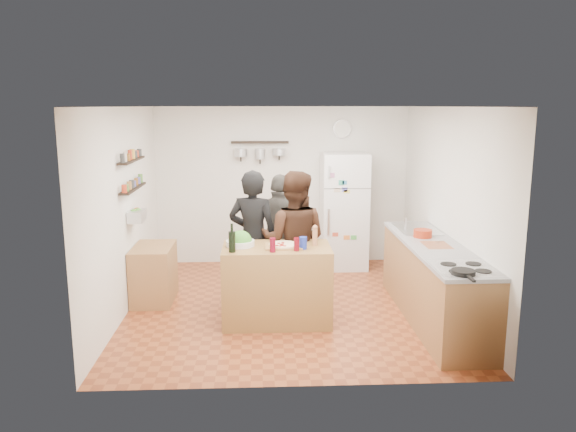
{
  "coord_description": "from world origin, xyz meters",
  "views": [
    {
      "loc": [
        -0.32,
        -6.8,
        2.52
      ],
      "look_at": [
        0.0,
        0.1,
        1.15
      ],
      "focal_mm": 35.0,
      "sensor_mm": 36.0,
      "label": 1
    }
  ],
  "objects_px": {
    "salt_canister": "(303,243)",
    "person_center": "(294,241)",
    "side_table": "(154,274)",
    "prep_island": "(277,284)",
    "skillet": "(463,272)",
    "pepper_mill": "(315,237)",
    "wall_clock": "(342,129)",
    "counter_run": "(434,283)",
    "person_left": "(253,238)",
    "salad_bowl": "(240,243)",
    "fridge": "(344,211)",
    "red_bowl": "(423,233)",
    "person_back": "(281,234)",
    "wine_bottle": "(232,242)"
  },
  "relations": [
    {
      "from": "skillet",
      "to": "counter_run",
      "type": "bearing_deg",
      "value": 85.08
    },
    {
      "from": "person_back",
      "to": "person_left",
      "type": "bearing_deg",
      "value": 80.92
    },
    {
      "from": "prep_island",
      "to": "counter_run",
      "type": "bearing_deg",
      "value": -1.3
    },
    {
      "from": "pepper_mill",
      "to": "wall_clock",
      "type": "bearing_deg",
      "value": 75.39
    },
    {
      "from": "pepper_mill",
      "to": "person_left",
      "type": "bearing_deg",
      "value": 142.06
    },
    {
      "from": "wine_bottle",
      "to": "fridge",
      "type": "xyz_separation_m",
      "value": [
        1.61,
        2.48,
        -0.13
      ]
    },
    {
      "from": "salt_canister",
      "to": "red_bowl",
      "type": "xyz_separation_m",
      "value": [
        1.51,
        0.47,
        -0.01
      ]
    },
    {
      "from": "pepper_mill",
      "to": "red_bowl",
      "type": "distance_m",
      "value": 1.39
    },
    {
      "from": "salt_canister",
      "to": "person_left",
      "type": "xyz_separation_m",
      "value": [
        -0.58,
        0.74,
        -0.11
      ]
    },
    {
      "from": "person_left",
      "to": "counter_run",
      "type": "distance_m",
      "value": 2.28
    },
    {
      "from": "prep_island",
      "to": "person_back",
      "type": "bearing_deg",
      "value": 85.58
    },
    {
      "from": "counter_run",
      "to": "prep_island",
      "type": "bearing_deg",
      "value": 178.7
    },
    {
      "from": "salt_canister",
      "to": "counter_run",
      "type": "height_order",
      "value": "salt_canister"
    },
    {
      "from": "side_table",
      "to": "prep_island",
      "type": "bearing_deg",
      "value": -26.69
    },
    {
      "from": "wine_bottle",
      "to": "red_bowl",
      "type": "relative_size",
      "value": 1.03
    },
    {
      "from": "salt_canister",
      "to": "person_center",
      "type": "height_order",
      "value": "person_center"
    },
    {
      "from": "prep_island",
      "to": "person_center",
      "type": "bearing_deg",
      "value": 62.27
    },
    {
      "from": "salad_bowl",
      "to": "fridge",
      "type": "relative_size",
      "value": 0.18
    },
    {
      "from": "skillet",
      "to": "salt_canister",
      "type": "bearing_deg",
      "value": 143.42
    },
    {
      "from": "person_center",
      "to": "person_back",
      "type": "height_order",
      "value": "person_center"
    },
    {
      "from": "person_back",
      "to": "pepper_mill",
      "type": "bearing_deg",
      "value": 137.37
    },
    {
      "from": "pepper_mill",
      "to": "person_left",
      "type": "height_order",
      "value": "person_left"
    },
    {
      "from": "salad_bowl",
      "to": "wine_bottle",
      "type": "height_order",
      "value": "wine_bottle"
    },
    {
      "from": "skillet",
      "to": "person_center",
      "type": "bearing_deg",
      "value": 133.27
    },
    {
      "from": "person_back",
      "to": "skillet",
      "type": "xyz_separation_m",
      "value": [
        1.68,
        -2.3,
        0.13
      ]
    },
    {
      "from": "prep_island",
      "to": "fridge",
      "type": "bearing_deg",
      "value": 63.79
    },
    {
      "from": "counter_run",
      "to": "red_bowl",
      "type": "height_order",
      "value": "red_bowl"
    },
    {
      "from": "salt_canister",
      "to": "skillet",
      "type": "height_order",
      "value": "salt_canister"
    },
    {
      "from": "salt_canister",
      "to": "side_table",
      "type": "bearing_deg",
      "value": 154.07
    },
    {
      "from": "side_table",
      "to": "person_center",
      "type": "bearing_deg",
      "value": -11.47
    },
    {
      "from": "prep_island",
      "to": "person_center",
      "type": "xyz_separation_m",
      "value": [
        0.22,
        0.43,
        0.42
      ]
    },
    {
      "from": "salt_canister",
      "to": "counter_run",
      "type": "distance_m",
      "value": 1.65
    },
    {
      "from": "person_left",
      "to": "person_center",
      "type": "distance_m",
      "value": 0.54
    },
    {
      "from": "fridge",
      "to": "wall_clock",
      "type": "xyz_separation_m",
      "value": [
        0.0,
        0.33,
        1.25
      ]
    },
    {
      "from": "salad_bowl",
      "to": "pepper_mill",
      "type": "height_order",
      "value": "pepper_mill"
    },
    {
      "from": "salad_bowl",
      "to": "person_center",
      "type": "relative_size",
      "value": 0.19
    },
    {
      "from": "prep_island",
      "to": "pepper_mill",
      "type": "bearing_deg",
      "value": 6.34
    },
    {
      "from": "salad_bowl",
      "to": "skillet",
      "type": "height_order",
      "value": "salad_bowl"
    },
    {
      "from": "person_back",
      "to": "fridge",
      "type": "xyz_separation_m",
      "value": [
        1.03,
        1.16,
        0.09
      ]
    },
    {
      "from": "wine_bottle",
      "to": "fridge",
      "type": "bearing_deg",
      "value": 56.96
    },
    {
      "from": "salt_canister",
      "to": "wall_clock",
      "type": "xyz_separation_m",
      "value": [
        0.81,
        2.71,
        1.17
      ]
    },
    {
      "from": "pepper_mill",
      "to": "skillet",
      "type": "xyz_separation_m",
      "value": [
        1.31,
        -1.25,
        -0.06
      ]
    },
    {
      "from": "person_center",
      "to": "person_back",
      "type": "xyz_separation_m",
      "value": [
        -0.14,
        0.67,
        -0.06
      ]
    },
    {
      "from": "person_center",
      "to": "red_bowl",
      "type": "bearing_deg",
      "value": -169.41
    },
    {
      "from": "skillet",
      "to": "red_bowl",
      "type": "bearing_deg",
      "value": 88.16
    },
    {
      "from": "pepper_mill",
      "to": "side_table",
      "type": "distance_m",
      "value": 2.25
    },
    {
      "from": "wine_bottle",
      "to": "wall_clock",
      "type": "xyz_separation_m",
      "value": [
        1.61,
        2.81,
        1.12
      ]
    },
    {
      "from": "skillet",
      "to": "prep_island",
      "type": "bearing_deg",
      "value": 145.63
    },
    {
      "from": "side_table",
      "to": "red_bowl",
      "type": "bearing_deg",
      "value": -7.46
    },
    {
      "from": "red_bowl",
      "to": "wall_clock",
      "type": "xyz_separation_m",
      "value": [
        -0.7,
        2.24,
        1.18
      ]
    }
  ]
}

